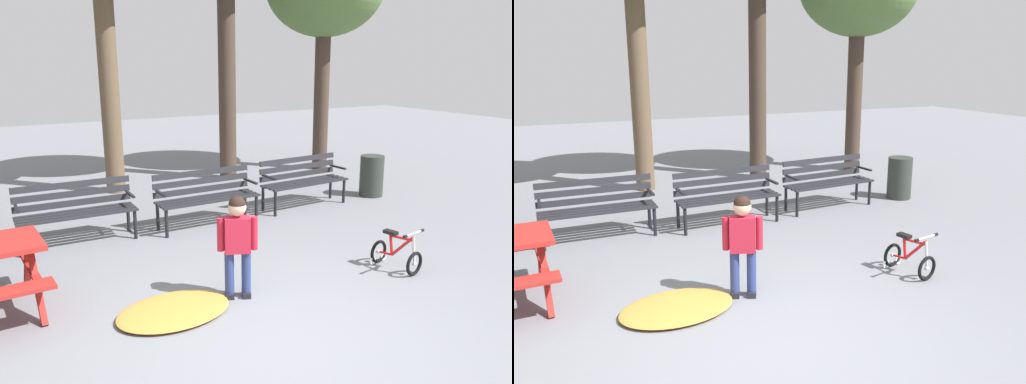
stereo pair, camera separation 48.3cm
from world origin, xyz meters
TOP-DOWN VIEW (x-y plane):
  - ground at (0.00, 0.00)m, footprint 36.00×36.00m
  - park_bench_left at (-1.02, 3.59)m, footprint 1.60×0.46m
  - park_bench_right at (0.87, 3.43)m, footprint 1.61×0.50m
  - park_bench_far_right at (2.77, 3.60)m, footprint 1.63×0.57m
  - child_standing at (0.15, 0.95)m, footprint 0.41×0.25m
  - kids_bicycle at (2.19, 0.70)m, footprint 0.45×0.61m
  - leaf_pile at (-0.59, 0.93)m, footprint 1.25×0.92m
  - trash_bin at (4.30, 3.55)m, footprint 0.44×0.44m

SIDE VIEW (x-z plane):
  - ground at x=0.00m, z-range 0.00..0.00m
  - leaf_pile at x=-0.59m, z-range 0.00..0.07m
  - kids_bicycle at x=2.19m, z-range -0.07..0.47m
  - trash_bin at x=4.30m, z-range 0.00..0.76m
  - park_bench_left at x=-1.02m, z-range 0.08..0.94m
  - park_bench_right at x=0.87m, z-range 0.08..0.94m
  - park_bench_far_right at x=2.77m, z-range 0.08..0.94m
  - child_standing at x=0.15m, z-range 0.11..1.24m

